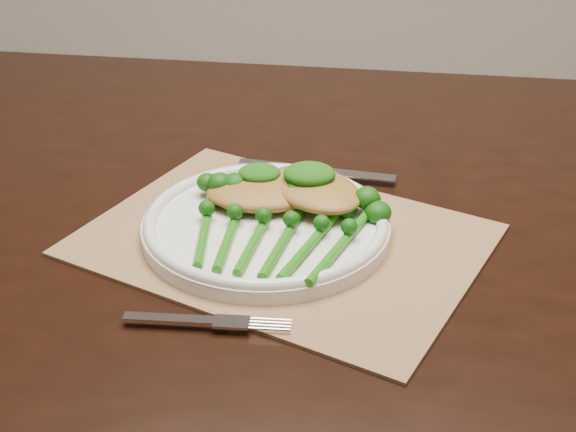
# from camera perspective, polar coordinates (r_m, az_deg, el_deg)

# --- Properties ---
(dining_table) EXTENTS (1.67, 1.04, 0.75)m
(dining_table) POSITION_cam_1_polar(r_m,az_deg,el_deg) (1.16, 2.96, -15.12)
(dining_table) COLOR black
(dining_table) RESTS_ON ground
(placemat) EXTENTS (0.49, 0.44, 0.00)m
(placemat) POSITION_cam_1_polar(r_m,az_deg,el_deg) (0.84, -0.39, -1.70)
(placemat) COLOR #916C4A
(placemat) RESTS_ON dining_table
(dinner_plate) EXTENTS (0.26, 0.26, 0.02)m
(dinner_plate) POSITION_cam_1_polar(r_m,az_deg,el_deg) (0.85, -1.57, -0.56)
(dinner_plate) COLOR white
(dinner_plate) RESTS_ON placemat
(knife) EXTENTS (0.19, 0.05, 0.01)m
(knife) POSITION_cam_1_polar(r_m,az_deg,el_deg) (0.98, 0.91, 3.36)
(knife) COLOR silver
(knife) RESTS_ON placemat
(fork) EXTENTS (0.15, 0.02, 0.00)m
(fork) POSITION_cam_1_polar(r_m,az_deg,el_deg) (0.72, -5.01, -7.51)
(fork) COLOR silver
(fork) RESTS_ON placemat
(chicken_fillet_left) EXTENTS (0.14, 0.10, 0.03)m
(chicken_fillet_left) POSITION_cam_1_polar(r_m,az_deg,el_deg) (0.88, -1.70, 1.76)
(chicken_fillet_left) COLOR #A77630
(chicken_fillet_left) RESTS_ON dinner_plate
(chicken_fillet_right) EXTENTS (0.14, 0.15, 0.02)m
(chicken_fillet_right) POSITION_cam_1_polar(r_m,az_deg,el_deg) (0.87, 1.86, 1.96)
(chicken_fillet_right) COLOR #A77630
(chicken_fillet_right) RESTS_ON dinner_plate
(pesto_dollop_left) EXTENTS (0.05, 0.04, 0.02)m
(pesto_dollop_left) POSITION_cam_1_polar(r_m,az_deg,el_deg) (0.88, -2.05, 3.07)
(pesto_dollop_left) COLOR #10460A
(pesto_dollop_left) RESTS_ON chicken_fillet_left
(pesto_dollop_right) EXTENTS (0.06, 0.05, 0.02)m
(pesto_dollop_right) POSITION_cam_1_polar(r_m,az_deg,el_deg) (0.87, 1.53, 3.00)
(pesto_dollop_right) COLOR #10460A
(pesto_dollop_right) RESTS_ON chicken_fillet_right
(broccolini_bundle) EXTENTS (0.20, 0.21, 0.04)m
(broccolini_bundle) POSITION_cam_1_polar(r_m,az_deg,el_deg) (0.81, -1.20, -1.44)
(broccolini_bundle) COLOR #1D690D
(broccolini_bundle) RESTS_ON dinner_plate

